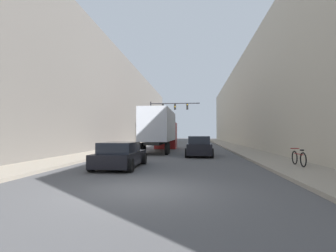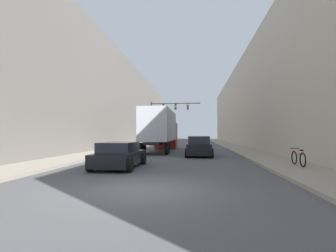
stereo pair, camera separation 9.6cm
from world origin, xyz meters
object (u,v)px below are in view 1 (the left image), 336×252
object	(u,v)px
semi_truck	(161,129)
traffic_signal_gantry	(164,114)
sedan_car	(120,155)
suv_car	(199,146)
parked_bicycle	(299,158)

from	to	relation	value
semi_truck	traffic_signal_gantry	distance (m)	13.46
sedan_car	traffic_signal_gantry	xyz separation A→B (m)	(-0.82, 26.25, 4.17)
suv_car	sedan_car	bearing A→B (deg)	-118.80
suv_car	traffic_signal_gantry	world-z (taller)	traffic_signal_gantry
sedan_car	parked_bicycle	distance (m)	9.09
suv_car	semi_truck	bearing A→B (deg)	124.19
semi_truck	parked_bicycle	size ratio (longest dim) A/B	6.52
sedan_car	suv_car	size ratio (longest dim) A/B	0.96
traffic_signal_gantry	parked_bicycle	bearing A→B (deg)	-68.97
semi_truck	parked_bicycle	world-z (taller)	semi_truck
traffic_signal_gantry	parked_bicycle	distance (m)	27.92
sedan_car	suv_car	xyz separation A→B (m)	(4.18, 7.60, 0.11)
sedan_car	traffic_signal_gantry	world-z (taller)	traffic_signal_gantry
sedan_car	traffic_signal_gantry	distance (m)	26.59
sedan_car	traffic_signal_gantry	size ratio (longest dim) A/B	0.59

